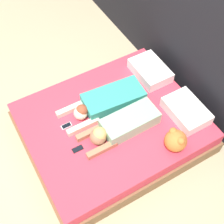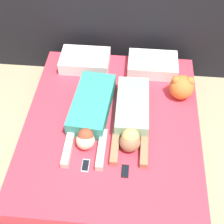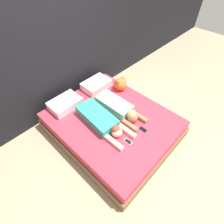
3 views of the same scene
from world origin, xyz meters
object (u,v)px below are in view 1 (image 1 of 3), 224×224
pillow_head_right (186,111)px  person_left (107,102)px  pillow_head_left (150,71)px  cell_phone_right (78,149)px  bed (112,128)px  plush_toy (176,140)px  person_right (121,126)px  cell_phone_left (66,126)px

pillow_head_right → person_left: (-0.61, -0.79, 0.01)m
pillow_head_left → cell_phone_right: pillow_head_left is taller
bed → pillow_head_right: size_ratio=3.84×
pillow_head_left → plush_toy: plush_toy is taller
bed → person_right: person_right is taller
pillow_head_right → person_right: size_ratio=0.56×
person_right → bed: bearing=-176.2°
person_right → cell_phone_left: bearing=-125.2°
bed → pillow_head_left: size_ratio=3.84×
bed → cell_phone_left: bearing=-109.6°
pillow_head_right → cell_phone_left: pillow_head_right is taller
cell_phone_left → cell_phone_right: (0.36, -0.02, 0.00)m
person_left → cell_phone_left: 0.59m
pillow_head_right → cell_phone_left: bearing=-113.2°
cell_phone_right → pillow_head_left: bearing=112.1°
cell_phone_right → plush_toy: (0.53, 0.99, 0.13)m
pillow_head_right → person_right: (-0.20, -0.82, 0.02)m
cell_phone_right → bed: bearing=106.9°
cell_phone_right → cell_phone_left: bearing=176.1°
bed → pillow_head_left: bearing=115.4°
plush_toy → cell_phone_left: bearing=-132.7°
pillow_head_right → person_left: size_ratio=0.50×
pillow_head_left → person_right: bearing=-54.2°
cell_phone_right → person_right: bearing=87.5°
bed → cell_phone_right: cell_phone_right is taller
person_left → person_right: person_right is taller
person_left → cell_phone_left: person_left is taller
pillow_head_left → bed: bearing=-64.6°
pillow_head_left → pillow_head_right: 0.79m
bed → cell_phone_right: size_ratio=16.60×
bed → cell_phone_left: cell_phone_left is taller
cell_phone_left → person_left: bearing=92.7°
bed → pillow_head_left: pillow_head_left is taller
pillow_head_left → person_left: (0.18, -0.79, 0.01)m
person_left → person_right: size_ratio=1.13×
pillow_head_left → cell_phone_left: bearing=-81.5°
pillow_head_left → cell_phone_right: bearing=-67.9°
bed → plush_toy: bearing=31.6°
cell_phone_left → cell_phone_right: same height
pillow_head_right → plush_toy: 0.51m
plush_toy → person_left: bearing=-157.3°
person_right → pillow_head_left: bearing=125.8°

